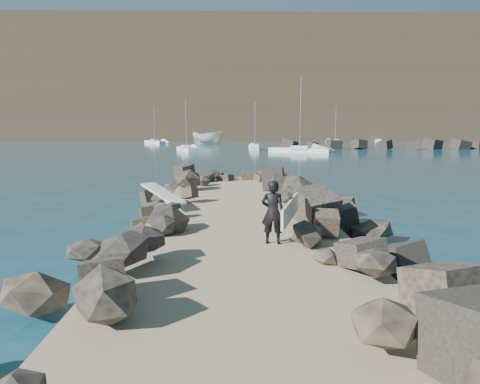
{
  "coord_description": "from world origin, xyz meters",
  "views": [
    {
      "loc": [
        -0.29,
        -14.94,
        3.63
      ],
      "look_at": [
        0.0,
        -1.0,
        1.5
      ],
      "focal_mm": 32.0,
      "sensor_mm": 36.0,
      "label": 1
    }
  ],
  "objects_px": {
    "surfer_with_board": "(275,212)",
    "sailboat_b": "(255,148)",
    "boat_imported": "(207,138)",
    "surfboard_resting": "(163,196)"
  },
  "relations": [
    {
      "from": "surfboard_resting",
      "to": "boat_imported",
      "type": "distance_m",
      "value": 75.55
    },
    {
      "from": "surfer_with_board",
      "to": "sailboat_b",
      "type": "bearing_deg",
      "value": 87.36
    },
    {
      "from": "surfboard_resting",
      "to": "surfer_with_board",
      "type": "relative_size",
      "value": 1.2
    },
    {
      "from": "surfboard_resting",
      "to": "surfer_with_board",
      "type": "bearing_deg",
      "value": -92.92
    },
    {
      "from": "boat_imported",
      "to": "sailboat_b",
      "type": "height_order",
      "value": "sailboat_b"
    },
    {
      "from": "surfer_with_board",
      "to": "sailboat_b",
      "type": "xyz_separation_m",
      "value": [
        2.65,
        57.32,
        -1.09
      ]
    },
    {
      "from": "surfer_with_board",
      "to": "sailboat_b",
      "type": "relative_size",
      "value": 0.26
    },
    {
      "from": "surfboard_resting",
      "to": "sailboat_b",
      "type": "distance_m",
      "value": 52.66
    },
    {
      "from": "surfboard_resting",
      "to": "surfer_with_board",
      "type": "height_order",
      "value": "surfer_with_board"
    },
    {
      "from": "surfboard_resting",
      "to": "boat_imported",
      "type": "bearing_deg",
      "value": 52.69
    }
  ]
}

